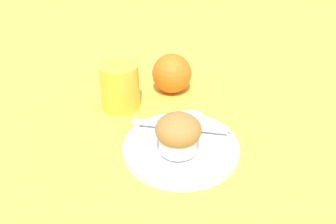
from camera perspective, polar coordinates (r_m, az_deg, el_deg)
ground_plane at (r=0.64m, az=1.96°, el=-6.05°), size 3.00×3.00×0.00m
plate at (r=0.64m, az=1.98°, el=-5.39°), size 0.20×0.20×0.02m
muffin at (r=0.60m, az=1.57°, el=-3.27°), size 0.07×0.07×0.07m
cream_ramekin at (r=0.66m, az=3.41°, el=-1.41°), size 0.05×0.05×0.02m
berry_pair at (r=0.66m, az=0.57°, el=-1.94°), size 0.02×0.01×0.01m
butter_knife at (r=0.67m, az=1.74°, el=-2.16°), size 0.17×0.08×0.00m
orange_fruit at (r=0.81m, az=0.58°, el=5.90°), size 0.09×0.09×0.09m
juice_glass at (r=0.75m, az=-7.35°, el=3.90°), size 0.08×0.08×0.09m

